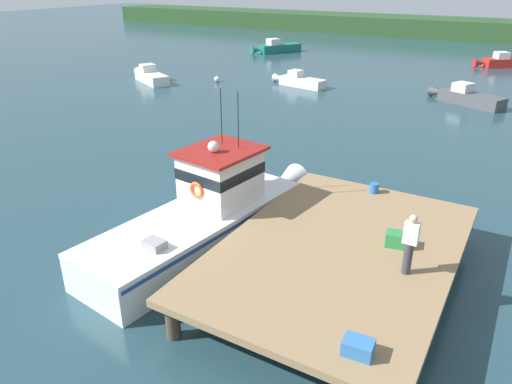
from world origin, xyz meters
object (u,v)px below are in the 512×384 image
(main_fishing_boat, at_px, (209,213))
(moored_boat_far_right, at_px, (504,62))
(crate_single_by_cleat, at_px, (358,347))
(moored_boat_mid_harbor, at_px, (466,97))
(crate_single_far, at_px, (397,239))
(moored_boat_off_the_point, at_px, (276,48))
(deckhand_by_the_boat, at_px, (410,243))
(moored_boat_outer_mooring, at_px, (299,81))
(moored_boat_near_channel, at_px, (150,76))
(mooring_buoy_outer, at_px, (217,79))
(bait_bucket, at_px, (374,188))

(main_fishing_boat, relative_size, moored_boat_far_right, 1.92)
(crate_single_by_cleat, relative_size, moored_boat_mid_harbor, 0.11)
(crate_single_far, distance_m, moored_boat_off_the_point, 43.59)
(main_fishing_boat, relative_size, moored_boat_mid_harbor, 1.88)
(crate_single_by_cleat, height_order, moored_boat_far_right, crate_single_by_cleat)
(main_fishing_boat, relative_size, crate_single_far, 16.59)
(main_fishing_boat, height_order, moored_boat_off_the_point, main_fishing_boat)
(deckhand_by_the_boat, xyz_separation_m, moored_boat_outer_mooring, (-14.21, 23.60, -1.65))
(moored_boat_outer_mooring, relative_size, moored_boat_far_right, 0.92)
(moored_boat_off_the_point, bearing_deg, moored_boat_near_channel, -94.54)
(moored_boat_outer_mooring, bearing_deg, main_fishing_boat, -71.36)
(crate_single_far, relative_size, moored_boat_near_channel, 0.12)
(moored_boat_outer_mooring, relative_size, mooring_buoy_outer, 10.32)
(crate_single_far, xyz_separation_m, moored_boat_far_right, (-0.61, 39.56, -0.92))
(moored_boat_mid_harbor, distance_m, moored_boat_far_right, 16.62)
(moored_boat_outer_mooring, bearing_deg, mooring_buoy_outer, -162.75)
(deckhand_by_the_boat, height_order, moored_boat_off_the_point, deckhand_by_the_boat)
(moored_boat_off_the_point, distance_m, moored_boat_far_right, 22.85)
(moored_boat_off_the_point, xyz_separation_m, moored_boat_far_right, (22.69, 2.74, -0.04))
(moored_boat_mid_harbor, bearing_deg, moored_boat_outer_mooring, -177.36)
(moored_boat_outer_mooring, bearing_deg, crate_single_far, -58.64)
(moored_boat_off_the_point, bearing_deg, crate_single_far, -57.68)
(main_fishing_boat, bearing_deg, crate_single_by_cleat, -31.30)
(main_fishing_boat, height_order, crate_single_by_cleat, main_fishing_boat)
(main_fishing_boat, xyz_separation_m, bait_bucket, (4.23, 3.82, 0.36))
(moored_boat_off_the_point, relative_size, moored_boat_mid_harbor, 1.07)
(moored_boat_near_channel, distance_m, moored_boat_mid_harbor, 23.90)
(bait_bucket, bearing_deg, moored_boat_far_right, 88.38)
(crate_single_far, bearing_deg, moored_boat_off_the_point, 122.32)
(moored_boat_outer_mooring, xyz_separation_m, moored_boat_far_right, (13.04, 17.16, 0.07))
(crate_single_far, height_order, moored_boat_far_right, crate_single_far)
(deckhand_by_the_boat, bearing_deg, crate_single_by_cleat, -91.60)
(moored_boat_near_channel, relative_size, moored_boat_mid_harbor, 0.97)
(main_fishing_boat, bearing_deg, moored_boat_mid_harbor, 79.46)
(deckhand_by_the_boat, bearing_deg, crate_single_far, 115.21)
(main_fishing_boat, relative_size, crate_single_by_cleat, 16.59)
(moored_boat_far_right, bearing_deg, mooring_buoy_outer, -135.42)
(main_fishing_boat, xyz_separation_m, moored_boat_off_the_point, (-17.43, 37.50, -0.49))
(main_fishing_boat, distance_m, moored_boat_mid_harbor, 24.05)
(moored_boat_off_the_point, height_order, moored_boat_far_right, moored_boat_off_the_point)
(moored_boat_near_channel, bearing_deg, bait_bucket, -32.31)
(moored_boat_mid_harbor, bearing_deg, moored_boat_off_the_point, 147.58)
(bait_bucket, relative_size, moored_boat_near_channel, 0.07)
(moored_boat_mid_harbor, bearing_deg, moored_boat_near_channel, -167.52)
(crate_single_far, xyz_separation_m, deckhand_by_the_boat, (0.56, -1.19, 0.66))
(moored_boat_outer_mooring, bearing_deg, bait_bucket, -58.04)
(main_fishing_boat, height_order, mooring_buoy_outer, main_fishing_boat)
(main_fishing_boat, bearing_deg, moored_boat_far_right, 82.55)
(crate_single_far, relative_size, moored_boat_far_right, 0.12)
(moored_boat_off_the_point, bearing_deg, moored_boat_outer_mooring, -56.22)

